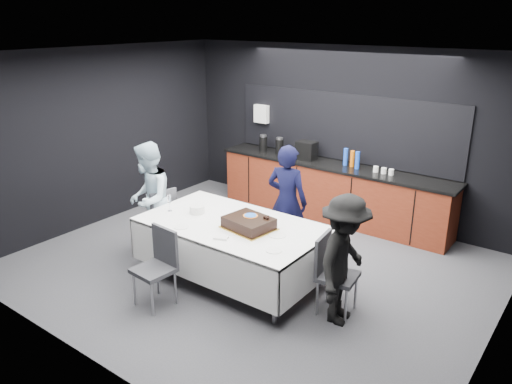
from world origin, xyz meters
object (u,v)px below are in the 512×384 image
plate_stack (197,209)px  chair_near (159,261)px  person_center (287,202)px  person_right (344,260)px  person_left (149,199)px  party_table (232,233)px  cake_assembly (249,223)px  chair_right (331,268)px  champagne_flute (169,200)px  chair_left (160,215)px

plate_stack → chair_near: 1.01m
person_center → person_right: person_center is taller
person_left → person_right: 3.00m
party_table → cake_assembly: cake_assembly is taller
chair_right → person_left: (-2.80, -0.17, 0.27)m
party_table → person_center: 1.02m
party_table → champagne_flute: 0.99m
party_table → person_right: size_ratio=1.56×
champagne_flute → person_center: 1.61m
cake_assembly → party_table: bearing=177.9°
cake_assembly → chair_right: 1.14m
plate_stack → champagne_flute: champagne_flute is taller
chair_right → person_right: bearing=-28.0°
chair_left → person_left: person_left is taller
champagne_flute → chair_left: champagne_flute is taller
person_center → champagne_flute: bearing=38.8°
chair_near → person_center: person_center is taller
chair_left → chair_right: same height
plate_stack → champagne_flute: bearing=-153.6°
champagne_flute → person_left: size_ratio=0.14×
chair_left → person_right: bearing=-1.4°
chair_right → person_right: size_ratio=0.62×
plate_stack → person_left: person_left is taller
party_table → plate_stack: (-0.59, -0.01, 0.19)m
champagne_flute → chair_near: size_ratio=0.24×
champagne_flute → chair_left: (-0.46, 0.24, -0.40)m
cake_assembly → chair_left: size_ratio=0.70×
plate_stack → chair_right: 1.97m
chair_left → chair_near: same height
chair_left → chair_near: bearing=-43.9°
chair_near → plate_stack: bearing=104.8°
chair_left → person_center: bearing=30.6°
cake_assembly → person_left: (-1.72, -0.06, -0.05)m
chair_near → person_left: size_ratio=0.58×
chair_right → cake_assembly: bearing=-174.0°
cake_assembly → chair_near: bearing=-123.3°
champagne_flute → cake_assembly: bearing=7.8°
chair_right → person_center: (-1.19, 0.89, 0.27)m
party_table → cake_assembly: (0.27, -0.01, 0.21)m
person_left → person_right: bearing=56.2°
chair_near → party_table: bearing=70.1°
cake_assembly → chair_near: cake_assembly is taller
chair_right → person_left: bearing=-176.4°
cake_assembly → person_right: bearing=0.4°
chair_left → person_right: person_right is taller
party_table → chair_left: bearing=177.1°
chair_near → person_right: person_right is taller
chair_left → person_center: person_center is taller
chair_left → person_left: size_ratio=0.58×
cake_assembly → person_center: size_ratio=0.40×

